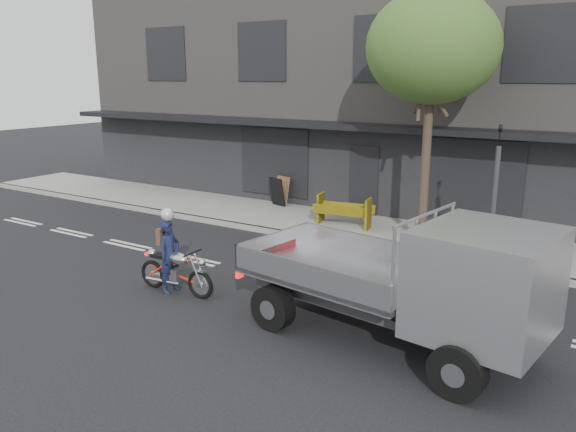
% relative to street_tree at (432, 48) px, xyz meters
% --- Properties ---
extents(ground, '(80.00, 80.00, 0.00)m').
position_rel_street_tree_xyz_m(ground, '(-2.20, -4.20, -5.28)').
color(ground, black).
rests_on(ground, ground).
extents(sidewalk, '(32.00, 3.20, 0.15)m').
position_rel_street_tree_xyz_m(sidewalk, '(-2.20, 0.50, -5.20)').
color(sidewalk, gray).
rests_on(sidewalk, ground).
extents(kerb, '(32.00, 0.20, 0.15)m').
position_rel_street_tree_xyz_m(kerb, '(-2.20, -1.10, -5.20)').
color(kerb, gray).
rests_on(kerb, ground).
extents(building_main, '(26.00, 10.00, 8.00)m').
position_rel_street_tree_xyz_m(building_main, '(-2.20, 7.10, -1.28)').
color(building_main, slate).
rests_on(building_main, ground).
extents(street_tree, '(3.40, 3.40, 6.74)m').
position_rel_street_tree_xyz_m(street_tree, '(0.00, 0.00, 0.00)').
color(street_tree, '#382B21').
rests_on(street_tree, ground).
extents(traffic_light_pole, '(0.12, 0.12, 3.50)m').
position_rel_street_tree_xyz_m(traffic_light_pole, '(2.00, -0.85, -3.63)').
color(traffic_light_pole, '#2D2D30').
rests_on(traffic_light_pole, ground).
extents(motorcycle, '(1.97, 0.57, 1.01)m').
position_rel_street_tree_xyz_m(motorcycle, '(-3.40, -6.09, -4.76)').
color(motorcycle, black).
rests_on(motorcycle, ground).
extents(rider, '(0.41, 0.60, 1.60)m').
position_rel_street_tree_xyz_m(rider, '(-3.55, -6.09, -4.48)').
color(rider, '#141A38').
rests_on(rider, ground).
extents(flatbed_ute, '(5.57, 2.88, 2.46)m').
position_rel_street_tree_xyz_m(flatbed_ute, '(2.53, -5.99, -3.87)').
color(flatbed_ute, black).
rests_on(flatbed_ute, ground).
extents(construction_barrier, '(1.81, 0.95, 0.96)m').
position_rel_street_tree_xyz_m(construction_barrier, '(-2.57, 0.14, -4.65)').
color(construction_barrier, '#DDB70B').
rests_on(construction_barrier, sidewalk).
extents(sandwich_board, '(0.72, 0.58, 1.00)m').
position_rel_street_tree_xyz_m(sandwich_board, '(-5.74, 1.55, -4.63)').
color(sandwich_board, black).
rests_on(sandwich_board, sidewalk).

